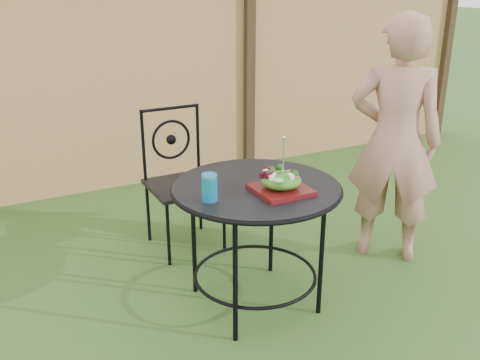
{
  "coord_description": "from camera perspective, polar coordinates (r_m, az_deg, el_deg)",
  "views": [
    {
      "loc": [
        -1.15,
        -2.32,
        1.75
      ],
      "look_at": [
        0.09,
        0.04,
        0.75
      ],
      "focal_mm": 40.0,
      "sensor_mm": 36.0,
      "label": 1
    }
  ],
  "objects": [
    {
      "name": "fork",
      "position": [
        2.71,
        4.65,
        2.58
      ],
      "size": [
        0.01,
        0.01,
        0.18
      ],
      "primitive_type": "cylinder",
      "color": "silver",
      "rests_on": "salad"
    },
    {
      "name": "salad_plate",
      "position": [
        2.77,
        4.37,
        -1.03
      ],
      "size": [
        0.27,
        0.27,
        0.02
      ],
      "primitive_type": "cube",
      "color": "#400D09",
      "rests_on": "patio_table"
    },
    {
      "name": "fence",
      "position": [
        4.73,
        -13.49,
        10.23
      ],
      "size": [
        8.0,
        0.12,
        1.9
      ],
      "color": "tan",
      "rests_on": "ground"
    },
    {
      "name": "drinking_glass",
      "position": [
        2.63,
        -3.28,
        -0.79
      ],
      "size": [
        0.08,
        0.08,
        0.14
      ],
      "primitive_type": "cylinder",
      "color": "#0D759A",
      "rests_on": "patio_table"
    },
    {
      "name": "patio_chair",
      "position": [
        3.65,
        -6.34,
        0.44
      ],
      "size": [
        0.46,
        0.46,
        0.95
      ],
      "color": "black",
      "rests_on": "ground"
    },
    {
      "name": "patio_table",
      "position": [
        2.91,
        1.7,
        -3.12
      ],
      "size": [
        0.92,
        0.92,
        0.72
      ],
      "color": "black",
      "rests_on": "ground"
    },
    {
      "name": "diner",
      "position": [
        3.53,
        16.17,
        4.0
      ],
      "size": [
        0.68,
        0.68,
        1.59
      ],
      "primitive_type": "imported",
      "rotation": [
        0.0,
        0.0,
        2.38
      ],
      "color": "#A7745F",
      "rests_on": "ground"
    },
    {
      "name": "salad",
      "position": [
        2.75,
        4.4,
        -0.02
      ],
      "size": [
        0.21,
        0.21,
        0.08
      ],
      "primitive_type": "ellipsoid",
      "color": "#235614",
      "rests_on": "salad_plate"
    },
    {
      "name": "ground",
      "position": [
        3.13,
        -1.18,
        -13.51
      ],
      "size": [
        60.0,
        60.0,
        0.0
      ],
      "primitive_type": "plane",
      "color": "#224416",
      "rests_on": "ground"
    }
  ]
}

